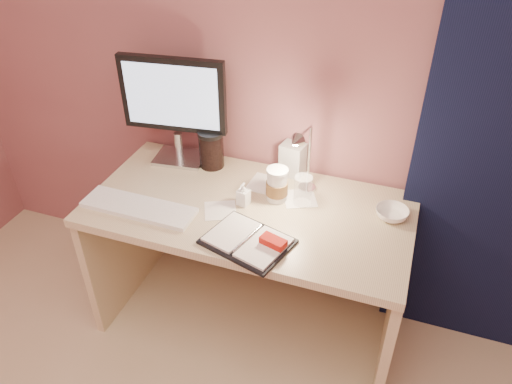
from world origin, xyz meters
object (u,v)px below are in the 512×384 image
(coffee_cup, at_px, (277,185))
(desk_lamp, at_px, (309,159))
(keyboard, at_px, (139,208))
(clear_cup, at_px, (303,191))
(lotion_bottle, at_px, (243,194))
(bowl, at_px, (392,214))
(dark_jar, at_px, (211,151))
(monitor, at_px, (174,101))
(product_box, at_px, (293,159))
(desk, at_px, (255,235))
(planner, at_px, (250,241))

(coffee_cup, relative_size, desk_lamp, 0.45)
(keyboard, bearing_deg, clear_cup, 23.76)
(coffee_cup, height_order, lotion_bottle, coffee_cup)
(clear_cup, relative_size, desk_lamp, 0.40)
(bowl, xyz_separation_m, dark_jar, (-0.87, 0.13, 0.06))
(monitor, bearing_deg, keyboard, -94.81)
(dark_jar, height_order, product_box, dark_jar)
(dark_jar, distance_m, desk_lamp, 0.54)
(desk_lamp, bearing_deg, coffee_cup, -152.48)
(dark_jar, bearing_deg, desk, -32.03)
(desk, distance_m, lotion_bottle, 0.29)
(keyboard, bearing_deg, desk_lamp, 25.41)
(monitor, relative_size, coffee_cup, 3.39)
(monitor, xyz_separation_m, planner, (0.54, -0.47, -0.30))
(product_box, bearing_deg, desk_lamp, -47.46)
(product_box, bearing_deg, lotion_bottle, -103.61)
(keyboard, bearing_deg, bowl, 17.09)
(desk, height_order, keyboard, keyboard)
(clear_cup, distance_m, lotion_bottle, 0.26)
(product_box, relative_size, desk_lamp, 0.46)
(desk, xyz_separation_m, product_box, (0.11, 0.23, 0.31))
(coffee_cup, bearing_deg, planner, -92.00)
(desk, bearing_deg, coffee_cup, 9.01)
(bowl, relative_size, dark_jar, 0.82)
(lotion_bottle, height_order, dark_jar, dark_jar)
(clear_cup, relative_size, lotion_bottle, 1.27)
(clear_cup, distance_m, bowl, 0.38)
(coffee_cup, distance_m, product_box, 0.22)
(clear_cup, height_order, lotion_bottle, clear_cup)
(clear_cup, xyz_separation_m, product_box, (-0.11, 0.21, 0.01))
(desk_lamp, bearing_deg, dark_jar, 178.02)
(product_box, bearing_deg, bowl, -10.61)
(keyboard, xyz_separation_m, clear_cup, (0.65, 0.28, 0.06))
(product_box, bearing_deg, planner, -81.91)
(bowl, distance_m, desk_lamp, 0.42)
(coffee_cup, height_order, dark_jar, dark_jar)
(monitor, bearing_deg, lotion_bottle, -36.33)
(dark_jar, bearing_deg, lotion_bottle, -43.73)
(desk, bearing_deg, planner, -73.87)
(planner, bearing_deg, product_box, 104.23)
(planner, distance_m, bowl, 0.62)
(keyboard, bearing_deg, dark_jar, 70.79)
(desk, height_order, planner, planner)
(lotion_bottle, bearing_deg, clear_cup, 20.81)
(monitor, height_order, coffee_cup, monitor)
(clear_cup, bearing_deg, dark_jar, 162.78)
(monitor, height_order, product_box, monitor)
(keyboard, xyz_separation_m, product_box, (0.54, 0.49, 0.07))
(bowl, bearing_deg, product_box, 159.29)
(product_box, distance_m, desk_lamp, 0.26)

